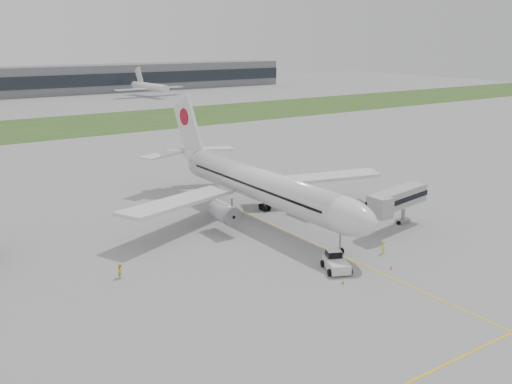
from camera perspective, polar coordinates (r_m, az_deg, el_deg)
ground at (r=87.88m, az=1.77°, el=-3.30°), size 600.00×600.00×0.00m
apron_markings at (r=84.11m, az=3.77°, el=-4.19°), size 70.00×70.00×0.04m
grass_strip at (r=195.72m, az=-19.39°, el=6.17°), size 600.00×50.00×0.02m
airliner at (r=90.11m, az=-0.01°, el=0.93°), size 48.13×53.95×17.88m
pushback_tug at (r=71.78m, az=7.97°, el=-6.93°), size 4.22×4.96×2.23m
jet_bridge at (r=87.14m, az=13.74°, el=-0.78°), size 13.15×5.84×6.13m
safety_cone_left at (r=68.24m, az=8.69°, el=-8.88°), size 0.36×0.36×0.50m
safety_cone_right at (r=73.42m, az=13.37°, el=-7.35°), size 0.35×0.35×0.49m
ground_crew_near at (r=77.94m, az=12.56°, el=-5.38°), size 0.85×0.78×1.95m
ground_crew_far at (r=70.76m, az=-13.38°, el=-7.66°), size 1.01×1.08×1.79m
distant_aircraft_right at (r=285.52m, az=-10.54°, el=9.37°), size 37.50×33.70×13.44m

